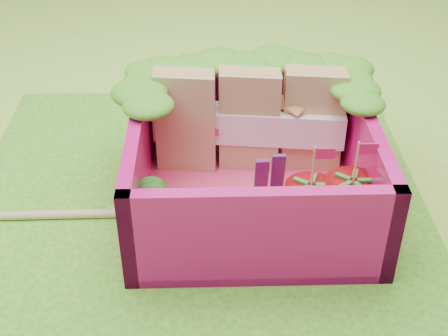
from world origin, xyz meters
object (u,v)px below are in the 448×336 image
broccoli (159,200)px  chopsticks (23,215)px  strawberry_left (309,207)px  strawberry_right (350,204)px  sandwich_stack (250,121)px  bento_box (252,164)px

broccoli → chopsticks: (-0.77, 0.16, -0.22)m
strawberry_left → strawberry_right: size_ratio=0.96×
strawberry_left → chopsticks: strawberry_left is taller
strawberry_right → chopsticks: bearing=174.2°
strawberry_left → chopsticks: 1.56m
sandwich_stack → strawberry_left: (0.27, -0.62, -0.16)m
bento_box → sandwich_stack: size_ratio=1.16×
sandwich_stack → strawberry_left: 0.69m
sandwich_stack → strawberry_left: bearing=-66.0°
bento_box → strawberry_left: (0.28, -0.28, -0.08)m
broccoli → chopsticks: broccoli is taller
broccoli → strawberry_left: 0.78m
bento_box → chopsticks: size_ratio=0.62×
bento_box → chopsticks: bento_box is taller
strawberry_right → bento_box: bearing=150.9°
bento_box → broccoli: bento_box is taller
sandwich_stack → strawberry_right: bearing=-51.3°
strawberry_left → chopsticks: size_ratio=0.24×
bento_box → strawberry_right: strawberry_right is taller
sandwich_stack → broccoli: 0.78m
sandwich_stack → broccoli: (-0.50, -0.59, -0.11)m
strawberry_left → bento_box: bearing=134.8°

